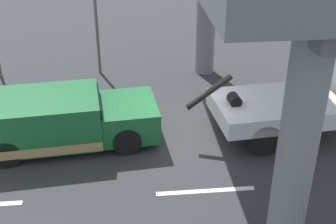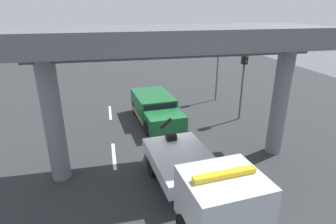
% 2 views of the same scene
% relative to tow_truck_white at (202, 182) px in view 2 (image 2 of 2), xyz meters
% --- Properties ---
extents(ground_plane, '(60.00, 40.00, 0.10)m').
position_rel_tow_truck_white_xyz_m(ground_plane, '(-4.57, -0.07, -1.25)').
color(ground_plane, '#2D3033').
extents(lane_stripe_west, '(2.60, 0.16, 0.01)m').
position_rel_tow_truck_white_xyz_m(lane_stripe_west, '(-10.57, -2.86, -1.20)').
color(lane_stripe_west, silver).
rests_on(lane_stripe_west, ground).
extents(lane_stripe_mid, '(2.60, 0.16, 0.01)m').
position_rel_tow_truck_white_xyz_m(lane_stripe_mid, '(-4.57, -2.86, -1.20)').
color(lane_stripe_mid, silver).
rests_on(lane_stripe_mid, ground).
extents(tow_truck_white, '(7.33, 2.91, 2.46)m').
position_rel_tow_truck_white_xyz_m(tow_truck_white, '(0.00, 0.00, 0.00)').
color(tow_truck_white, silver).
rests_on(tow_truck_white, ground).
extents(towed_van_green, '(5.37, 2.62, 1.58)m').
position_rel_tow_truck_white_xyz_m(towed_van_green, '(-8.52, -0.08, -0.42)').
color(towed_van_green, '#195B2D').
rests_on(towed_van_green, ground).
extents(overpass_structure, '(3.60, 12.05, 6.07)m').
position_rel_tow_truck_white_xyz_m(overpass_structure, '(-3.28, -0.07, 4.00)').
color(overpass_structure, slate).
rests_on(overpass_structure, ground).
extents(traffic_light_near, '(0.39, 0.32, 4.53)m').
position_rel_tow_truck_white_xyz_m(traffic_light_near, '(-11.56, 5.24, 2.09)').
color(traffic_light_near, '#515456').
rests_on(traffic_light_near, ground).
extents(traffic_light_far, '(0.39, 0.32, 4.46)m').
position_rel_tow_truck_white_xyz_m(traffic_light_far, '(-7.56, 5.24, 2.04)').
color(traffic_light_far, '#515456').
rests_on(traffic_light_far, ground).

